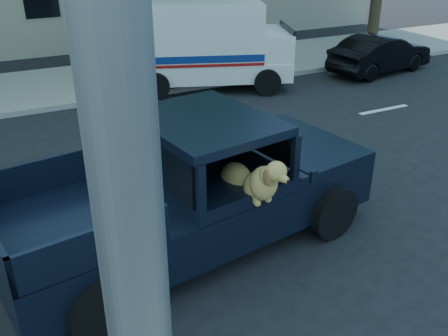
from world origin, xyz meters
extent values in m
plane|color=black|center=(0.00, 0.00, 0.00)|extent=(120.00, 120.00, 0.00)
cube|color=gray|center=(0.00, 9.20, 0.07)|extent=(60.00, 4.00, 0.15)
cylinder|color=#332619|center=(5.00, 9.60, 2.20)|extent=(0.44, 0.44, 4.40)
cube|color=black|center=(1.01, 0.01, 0.68)|extent=(5.88, 3.02, 0.71)
cube|color=black|center=(2.98, 0.33, 1.12)|extent=(1.94, 2.39, 0.17)
cube|color=black|center=(1.27, 0.05, 1.94)|extent=(1.98, 2.31, 0.13)
cube|color=black|center=(2.14, 0.19, 1.56)|extent=(0.57, 1.87, 0.61)
cube|color=black|center=(1.56, -0.39, 0.88)|extent=(0.68, 0.68, 0.41)
cube|color=black|center=(2.34, -1.14, 1.38)|extent=(0.12, 0.07, 0.17)
cube|color=silver|center=(4.78, 7.37, 0.60)|extent=(5.01, 3.50, 0.54)
cube|color=silver|center=(4.37, 7.51, 1.69)|extent=(4.19, 3.20, 1.63)
cube|color=silver|center=(6.47, 6.76, 1.25)|extent=(1.60, 2.23, 0.76)
cube|color=navy|center=(4.02, 6.53, 1.09)|extent=(3.49, 1.27, 0.20)
cube|color=#9E0F0F|center=(4.02, 6.53, 0.91)|extent=(3.49, 1.27, 0.08)
imported|color=black|center=(10.43, 6.32, 0.62)|extent=(1.90, 3.93, 1.24)
camera|label=1|loc=(-1.43, -5.98, 4.47)|focal=40.00mm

